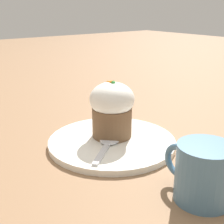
{
  "coord_description": "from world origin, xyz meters",
  "views": [
    {
      "loc": [
        -0.42,
        0.32,
        0.25
      ],
      "look_at": [
        0.01,
        -0.01,
        0.06
      ],
      "focal_mm": 50.0,
      "sensor_mm": 36.0,
      "label": 1
    }
  ],
  "objects": [
    {
      "name": "carrot_cake",
      "position": [
        0.01,
        -0.01,
        0.07
      ],
      "size": [
        0.08,
        0.08,
        0.11
      ],
      "color": "brown",
      "rests_on": "dessert_plate"
    },
    {
      "name": "dessert_plate",
      "position": [
        0.0,
        0.0,
        0.01
      ],
      "size": [
        0.24,
        0.24,
        0.01
      ],
      "color": "white",
      "rests_on": "ground_plane"
    },
    {
      "name": "spoon",
      "position": [
        -0.01,
        0.02,
        0.01
      ],
      "size": [
        0.09,
        0.11,
        0.01
      ],
      "color": "silver",
      "rests_on": "dessert_plate"
    },
    {
      "name": "ground_plane",
      "position": [
        0.0,
        0.0,
        0.0
      ],
      "size": [
        4.0,
        4.0,
        0.0
      ],
      "primitive_type": "plane",
      "color": "#846042"
    },
    {
      "name": "coffee_cup",
      "position": [
        -0.21,
        0.01,
        0.04
      ],
      "size": [
        0.11,
        0.08,
        0.08
      ],
      "color": "teal",
      "rests_on": "ground_plane"
    }
  ]
}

